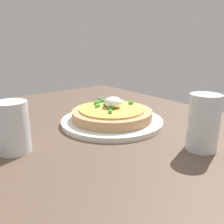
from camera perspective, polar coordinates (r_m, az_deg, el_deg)
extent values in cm
cube|color=brown|center=(64.32, -1.40, -4.65)|extent=(105.10, 76.01, 2.36)
cylinder|color=white|center=(66.74, 0.00, -2.18)|extent=(28.11, 28.11, 1.30)
cylinder|color=tan|center=(66.15, 0.00, -0.59)|extent=(22.08, 22.08, 2.58)
cylinder|color=#E6B94D|center=(65.71, 0.00, 0.69)|extent=(17.94, 17.94, 0.50)
ellipsoid|color=white|center=(66.21, 0.27, 2.37)|extent=(5.02, 5.02, 2.99)
cube|color=#52B351|center=(66.45, -3.47, 1.42)|extent=(1.17, 1.47, 0.80)
cube|color=#4FAE43|center=(69.49, -3.77, 2.08)|extent=(1.50, 1.43, 0.80)
cube|color=green|center=(70.11, 4.52, 2.19)|extent=(1.32, 0.87, 0.80)
cube|color=green|center=(70.97, -3.32, 2.39)|extent=(0.88, 1.33, 0.80)
cube|color=#2C8637|center=(64.03, -0.33, 0.87)|extent=(1.42, 1.50, 0.80)
cube|color=green|center=(60.90, -0.57, 0.05)|extent=(1.48, 1.46, 0.80)
cube|color=green|center=(72.43, -2.21, 2.70)|extent=(1.50, 1.26, 0.80)
cube|color=#308437|center=(67.80, -1.60, 1.75)|extent=(1.36, 1.51, 0.80)
cylinder|color=silver|center=(52.69, 20.99, -2.36)|extent=(6.46, 6.46, 11.92)
cylinder|color=#37231B|center=(53.51, 20.71, -4.93)|extent=(5.68, 5.68, 6.06)
cylinder|color=silver|center=(52.64, -22.70, -3.29)|extent=(6.65, 6.65, 10.66)
cylinder|color=beige|center=(53.49, -22.40, -5.84)|extent=(5.85, 5.85, 4.82)
cube|color=#B7B7BC|center=(93.80, -1.02, 3.05)|extent=(8.06, 4.85, 0.50)
cube|color=#B7B7BC|center=(91.67, 2.33, 2.72)|extent=(3.13, 2.59, 0.50)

